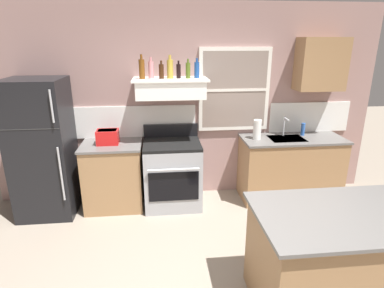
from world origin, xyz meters
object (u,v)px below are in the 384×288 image
at_px(bottle_balsamic_dark, 179,71).
at_px(dish_soap_bottle, 303,129).
at_px(bottle_olive_oil_square, 188,70).
at_px(kitchen_island, 336,261).
at_px(bottle_rose_pink, 151,69).
at_px(bottle_brown_stout, 161,71).
at_px(paper_towel_roll, 257,130).
at_px(refrigerator, 43,149).
at_px(toaster, 108,137).
at_px(stove_range, 172,173).
at_px(bottle_champagne_gold_foil, 170,69).
at_px(bottle_blue_liqueur, 197,70).
at_px(bottle_amber_wine, 142,69).

xyz_separation_m(bottle_balsamic_dark, dish_soap_bottle, (1.77, 0.05, -0.84)).
bearing_deg(bottle_olive_oil_square, kitchen_island, -62.77).
bearing_deg(kitchen_island, bottle_balsamic_dark, 119.62).
relative_size(bottle_rose_pink, bottle_brown_stout, 1.20).
xyz_separation_m(paper_towel_roll, dish_soap_bottle, (0.70, 0.10, -0.04)).
xyz_separation_m(bottle_balsamic_dark, bottle_olive_oil_square, (0.12, -0.02, 0.01)).
bearing_deg(refrigerator, bottle_olive_oil_square, 2.89).
xyz_separation_m(toaster, stove_range, (0.84, -0.03, -0.54)).
bearing_deg(bottle_olive_oil_square, paper_towel_roll, -2.09).
xyz_separation_m(refrigerator, bottle_brown_stout, (1.54, 0.10, 0.95)).
xyz_separation_m(stove_range, paper_towel_roll, (1.18, 0.04, 0.58)).
bearing_deg(toaster, stove_range, -2.33).
bearing_deg(refrigerator, bottle_brown_stout, 3.59).
height_order(toaster, bottle_brown_stout, bottle_brown_stout).
bearing_deg(kitchen_island, refrigerator, 146.46).
relative_size(dish_soap_bottle, kitchen_island, 0.13).
height_order(refrigerator, paper_towel_roll, refrigerator).
distance_m(toaster, bottle_balsamic_dark, 1.26).
xyz_separation_m(refrigerator, kitchen_island, (2.92, -1.94, -0.43)).
distance_m(bottle_rose_pink, bottle_balsamic_dark, 0.35).
bearing_deg(bottle_champagne_gold_foil, bottle_blue_liqueur, -0.58).
bearing_deg(bottle_brown_stout, bottle_balsamic_dark, 3.90).
relative_size(bottle_balsamic_dark, dish_soap_bottle, 1.23).
height_order(paper_towel_roll, dish_soap_bottle, paper_towel_roll).
bearing_deg(stove_range, paper_towel_roll, 1.82).
height_order(bottle_rose_pink, dish_soap_bottle, bottle_rose_pink).
xyz_separation_m(stove_range, bottle_brown_stout, (-0.11, 0.07, 1.37)).
bearing_deg(bottle_brown_stout, kitchen_island, -55.77).
relative_size(stove_range, dish_soap_bottle, 6.06).
height_order(bottle_blue_liqueur, kitchen_island, bottle_blue_liqueur).
bearing_deg(toaster, bottle_rose_pink, 6.82).
relative_size(bottle_rose_pink, bottle_olive_oil_square, 1.10).
bearing_deg(bottle_amber_wine, bottle_rose_pink, 20.72).
relative_size(toaster, bottle_balsamic_dark, 1.34).
bearing_deg(bottle_balsamic_dark, stove_range, -140.70).
bearing_deg(toaster, bottle_blue_liqueur, 2.84).
relative_size(bottle_rose_pink, bottle_blue_liqueur, 1.07).
distance_m(refrigerator, bottle_amber_wine, 1.63).
bearing_deg(bottle_blue_liqueur, stove_range, -164.91).
distance_m(bottle_champagne_gold_foil, bottle_olive_oil_square, 0.23).
relative_size(refrigerator, bottle_brown_stout, 7.95).
height_order(bottle_blue_liqueur, dish_soap_bottle, bottle_blue_liqueur).
bearing_deg(dish_soap_bottle, kitchen_island, -106.13).
xyz_separation_m(bottle_brown_stout, bottle_blue_liqueur, (0.45, 0.02, 0.01)).
distance_m(bottle_olive_oil_square, kitchen_island, 2.68).
distance_m(bottle_champagne_gold_foil, bottle_balsamic_dark, 0.11).
xyz_separation_m(bottle_blue_liqueur, kitchen_island, (0.93, -2.05, -1.39)).
bearing_deg(bottle_brown_stout, stove_range, -33.71).
distance_m(toaster, bottle_olive_oil_square, 1.36).
bearing_deg(bottle_olive_oil_square, bottle_brown_stout, 179.68).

